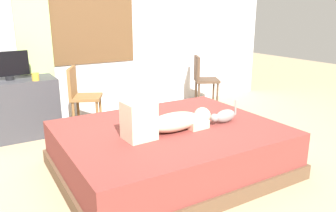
{
  "coord_description": "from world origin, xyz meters",
  "views": [
    {
      "loc": [
        -1.6,
        -2.58,
        1.55
      ],
      "look_at": [
        0.08,
        0.25,
        0.61
      ],
      "focal_mm": 35.54,
      "sensor_mm": 36.0,
      "label": 1
    }
  ],
  "objects": [
    {
      "name": "bed",
      "position": [
        -0.02,
        0.05,
        0.23
      ],
      "size": [
        2.12,
        1.7,
        0.46
      ],
      "color": "brown",
      "rests_on": "ground"
    },
    {
      "name": "chair_by_desk",
      "position": [
        -0.41,
        1.65,
        0.51
      ],
      "size": [
        0.51,
        0.51,
        0.86
      ],
      "color": "brown",
      "rests_on": "ground"
    },
    {
      "name": "cup",
      "position": [
        -0.95,
        1.66,
        0.79
      ],
      "size": [
        0.08,
        0.08,
        0.1
      ],
      "primitive_type": "cylinder",
      "color": "gold",
      "rests_on": "desk"
    },
    {
      "name": "cat",
      "position": [
        0.53,
        -0.12,
        0.53
      ],
      "size": [
        0.36,
        0.14,
        0.21
      ],
      "color": "gray",
      "rests_on": "bed"
    },
    {
      "name": "ground_plane",
      "position": [
        0.0,
        0.0,
        0.0
      ],
      "size": [
        16.0,
        16.0,
        0.0
      ],
      "primitive_type": "plane",
      "color": "tan"
    },
    {
      "name": "tv_monitor",
      "position": [
        -1.22,
        1.86,
        0.92
      ],
      "size": [
        0.48,
        0.1,
        0.35
      ],
      "color": "black",
      "rests_on": "desk"
    },
    {
      "name": "person_lying",
      "position": [
        -0.13,
        -0.07,
        0.58
      ],
      "size": [
        0.94,
        0.3,
        0.34
      ],
      "color": "#CCB299",
      "rests_on": "bed"
    },
    {
      "name": "chair_spare",
      "position": [
        1.64,
        1.74,
        0.51
      ],
      "size": [
        0.51,
        0.51,
        0.86
      ],
      "color": "#4C3828",
      "rests_on": "ground"
    },
    {
      "name": "curtain_left",
      "position": [
        -0.84,
        2.14,
        1.29
      ],
      "size": [
        0.44,
        0.06,
        2.58
      ],
      "primitive_type": "cube",
      "color": "#ADCC75",
      "rests_on": "ground"
    },
    {
      "name": "desk",
      "position": [
        -1.15,
        1.86,
        0.37
      ],
      "size": [
        0.9,
        0.56,
        0.74
      ],
      "color": "#38383D",
      "rests_on": "ground"
    },
    {
      "name": "back_wall_with_window",
      "position": [
        0.0,
        2.26,
        1.45
      ],
      "size": [
        6.4,
        0.14,
        2.9
      ],
      "color": "silver",
      "rests_on": "ground"
    }
  ]
}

